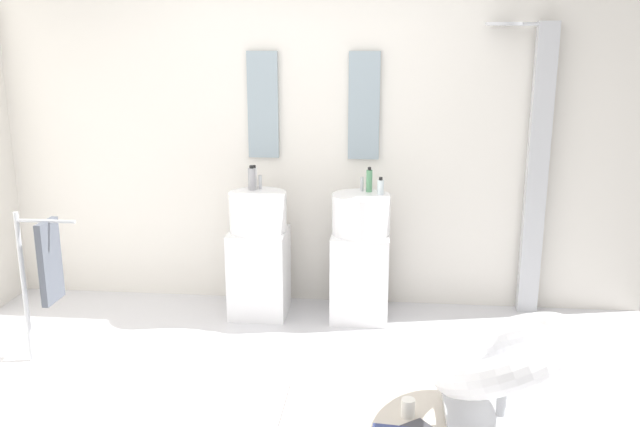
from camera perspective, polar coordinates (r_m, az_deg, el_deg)
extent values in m
cube|color=silver|center=(3.81, -3.18, -16.34)|extent=(4.80, 3.60, 0.04)
cube|color=silver|center=(4.95, -0.48, 7.13)|extent=(4.80, 0.10, 2.60)
cube|color=white|center=(4.89, -5.13, -4.96)|extent=(0.40, 0.40, 0.62)
cylinder|color=white|center=(4.76, -5.25, 0.15)|extent=(0.40, 0.40, 0.28)
cylinder|color=#B7BABF|center=(4.82, -5.06, 2.65)|extent=(0.02, 0.02, 0.10)
cube|color=white|center=(4.81, 3.39, -5.25)|extent=(0.40, 0.40, 0.62)
cylinder|color=white|center=(4.68, 3.47, -0.06)|extent=(0.40, 0.40, 0.28)
cylinder|color=#B7BABF|center=(4.74, 3.55, 2.48)|extent=(0.02, 0.02, 0.10)
cube|color=#8C9EA8|center=(4.92, -4.82, 9.09)|extent=(0.22, 0.03, 0.75)
cube|color=#8C9EA8|center=(4.84, 3.73, 9.03)|extent=(0.22, 0.03, 0.75)
cube|color=#B7BABF|center=(4.96, 17.80, 3.24)|extent=(0.14, 0.08, 2.05)
cylinder|color=#B7BABF|center=(4.83, 16.98, 15.03)|extent=(0.30, 0.02, 0.02)
cylinder|color=#B7BABF|center=(4.78, 15.23, 15.16)|extent=(0.24, 0.24, 0.02)
cube|color=#B7BABF|center=(3.76, 14.92, -16.43)|extent=(0.56, 0.50, 0.06)
cylinder|color=#B7BABF|center=(3.68, 15.10, -14.15)|extent=(0.05, 0.05, 0.34)
torus|color=white|center=(3.59, 15.31, -11.33)|extent=(1.03, 1.03, 0.49)
cylinder|color=#B7BABF|center=(4.47, -23.65, -5.79)|extent=(0.03, 0.03, 0.95)
cylinder|color=#B7BABF|center=(4.27, -22.11, -0.59)|extent=(0.36, 0.02, 0.02)
cube|color=#4C515B|center=(4.34, -21.80, -3.79)|extent=(0.04, 0.22, 0.50)
cube|color=beige|center=(3.68, 5.15, -17.16)|extent=(1.04, 0.76, 0.01)
cylinder|color=white|center=(3.71, 7.43, -15.93)|extent=(0.07, 0.07, 0.10)
cylinder|color=white|center=(4.84, -5.54, 2.97)|extent=(0.04, 0.04, 0.15)
cylinder|color=black|center=(4.82, -5.57, 3.96)|extent=(0.02, 0.02, 0.02)
cylinder|color=#59996B|center=(4.72, 4.17, 2.75)|extent=(0.04, 0.04, 0.15)
cylinder|color=black|center=(4.71, 4.19, 3.79)|extent=(0.02, 0.02, 0.02)
cylinder|color=#99999E|center=(4.80, -5.77, 2.90)|extent=(0.05, 0.05, 0.16)
cylinder|color=black|center=(4.78, -5.79, 3.93)|extent=(0.03, 0.03, 0.02)
cylinder|color=silver|center=(4.65, 5.12, 2.22)|extent=(0.04, 0.04, 0.10)
cylinder|color=black|center=(4.64, 5.14, 2.94)|extent=(0.02, 0.02, 0.02)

